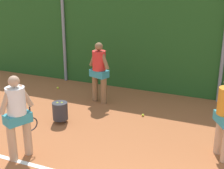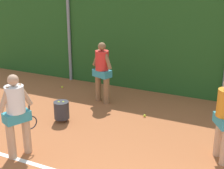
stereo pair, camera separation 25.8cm
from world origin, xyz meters
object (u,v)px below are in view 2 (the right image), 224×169
(player_foreground_near, at_px, (16,111))
(player_backcourt_far, at_px, (102,69))
(tennis_ball_1, at_px, (145,116))
(ball_hopper, at_px, (62,110))
(tennis_ball_5, at_px, (62,87))

(player_foreground_near, distance_m, player_backcourt_far, 3.15)
(player_foreground_near, xyz_separation_m, tennis_ball_1, (1.58, 2.70, -0.88))
(player_foreground_near, distance_m, ball_hopper, 1.73)
(player_backcourt_far, relative_size, tennis_ball_1, 25.36)
(tennis_ball_5, bearing_deg, player_backcourt_far, -16.10)
(ball_hopper, distance_m, tennis_ball_5, 2.45)
(player_backcourt_far, distance_m, ball_hopper, 1.69)
(player_backcourt_far, bearing_deg, ball_hopper, 97.29)
(player_foreground_near, xyz_separation_m, tennis_ball_5, (-1.50, 3.63, -0.88))
(ball_hopper, bearing_deg, player_backcourt_far, 78.90)
(ball_hopper, bearing_deg, player_foreground_near, -85.31)
(player_backcourt_far, height_order, ball_hopper, player_backcourt_far)
(tennis_ball_1, bearing_deg, tennis_ball_5, 163.22)
(ball_hopper, bearing_deg, tennis_ball_1, 32.55)
(player_backcourt_far, height_order, tennis_ball_5, player_backcourt_far)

